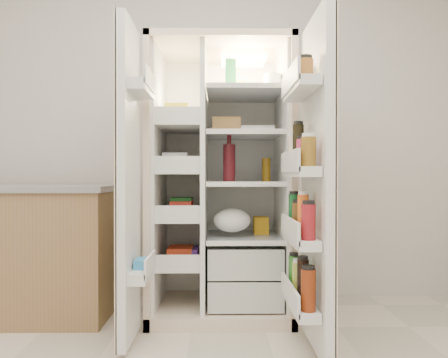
{
  "coord_description": "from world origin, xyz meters",
  "views": [
    {
      "loc": [
        0.16,
        -1.25,
        0.93
      ],
      "look_at": [
        0.19,
        1.25,
        0.91
      ],
      "focal_mm": 34.0,
      "sensor_mm": 36.0,
      "label": 1
    }
  ],
  "objects": [
    {
      "name": "fridge_door",
      "position": [
        0.66,
        0.96,
        0.87
      ],
      "size": [
        0.17,
        0.58,
        1.72
      ],
      "color": "white",
      "rests_on": "floor"
    },
    {
      "name": "freezer_door",
      "position": [
        -0.32,
        1.05,
        0.89
      ],
      "size": [
        0.15,
        0.4,
        1.72
      ],
      "color": "white",
      "rests_on": "floor"
    },
    {
      "name": "wall_back",
      "position": [
        0.0,
        2.0,
        1.35
      ],
      "size": [
        4.0,
        0.02,
        2.7
      ],
      "primitive_type": "cube",
      "color": "silver",
      "rests_on": "floor"
    },
    {
      "name": "kitchen_counter",
      "position": [
        -1.13,
        1.56,
        0.44
      ],
      "size": [
        1.19,
        0.64,
        0.87
      ],
      "color": "#8E6447",
      "rests_on": "floor"
    },
    {
      "name": "refrigerator",
      "position": [
        0.19,
        1.65,
        0.74
      ],
      "size": [
        0.92,
        0.7,
        1.8
      ],
      "color": "beige",
      "rests_on": "floor"
    }
  ]
}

